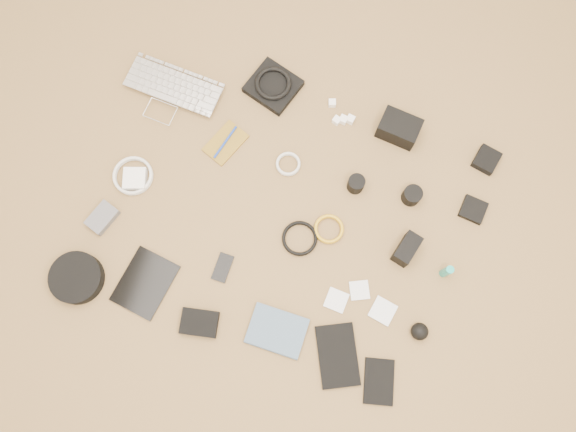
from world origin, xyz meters
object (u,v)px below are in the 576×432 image
(headphone_case, at_px, (77,278))
(paperback, at_px, (270,351))
(laptop, at_px, (168,98))
(phone, at_px, (223,268))
(dslr_camera, at_px, (399,128))
(tablet, at_px, (145,283))

(headphone_case, distance_m, paperback, 0.72)
(laptop, bearing_deg, headphone_case, -90.30)
(laptop, relative_size, phone, 3.63)
(dslr_camera, height_order, headphone_case, dslr_camera)
(paperback, bearing_deg, tablet, 80.28)
(dslr_camera, xyz_separation_m, headphone_case, (-0.93, -0.85, -0.02))
(phone, bearing_deg, tablet, -149.79)
(laptop, xyz_separation_m, dslr_camera, (0.86, 0.12, 0.03))
(tablet, height_order, paperback, paperback)
(phone, height_order, headphone_case, headphone_case)
(paperback, bearing_deg, phone, 48.83)
(headphone_case, bearing_deg, paperback, -3.49)
(phone, bearing_deg, laptop, 127.82)
(tablet, bearing_deg, laptop, 113.04)
(tablet, distance_m, headphone_case, 0.23)
(laptop, distance_m, headphone_case, 0.74)
(tablet, xyz_separation_m, headphone_case, (-0.23, -0.05, 0.02))
(paperback, bearing_deg, laptop, 41.00)
(paperback, bearing_deg, headphone_case, 87.95)
(headphone_case, bearing_deg, dslr_camera, 42.41)
(tablet, height_order, phone, tablet)
(laptop, relative_size, headphone_case, 2.00)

